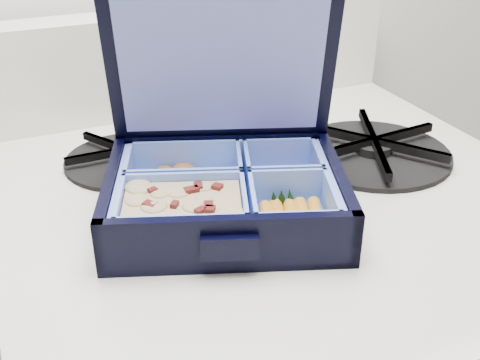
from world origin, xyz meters
name	(u,v)px	position (x,y,z in m)	size (l,w,h in m)	color
bento_box	(225,195)	(0.32, 1.64, 0.92)	(0.23, 0.18, 0.06)	black
burner_grate	(373,146)	(0.54, 1.70, 0.91)	(0.19, 0.19, 0.03)	black
burner_grate_rear	(128,156)	(0.26, 1.80, 0.90)	(0.15, 0.15, 0.02)	black
fork	(182,153)	(0.33, 1.79, 0.90)	(0.02, 0.16, 0.01)	silver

